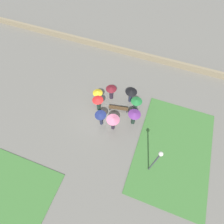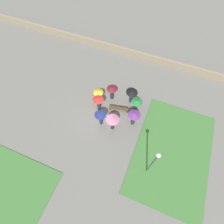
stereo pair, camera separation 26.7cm
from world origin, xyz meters
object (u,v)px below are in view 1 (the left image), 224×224
(park_bench, at_px, (118,108))
(crowd_person_purple, at_px, (134,116))
(crowd_person_pink, at_px, (113,121))
(lamp_post, at_px, (156,160))
(crowd_person_black, at_px, (131,93))
(crowd_person_maroon, at_px, (111,91))
(crowd_person_navy, at_px, (101,117))
(crowd_person_red, at_px, (98,102))
(crowd_person_yellow, at_px, (98,94))
(crowd_person_green, at_px, (136,103))

(park_bench, bearing_deg, crowd_person_purple, 143.90)
(crowd_person_pink, height_order, crowd_person_purple, crowd_person_pink)
(lamp_post, xyz_separation_m, crowd_person_black, (3.60, -6.23, -1.58))
(crowd_person_black, xyz_separation_m, crowd_person_maroon, (2.00, 0.32, -0.13))
(lamp_post, height_order, crowd_person_pink, lamp_post)
(crowd_person_navy, bearing_deg, crowd_person_purple, -97.42)
(crowd_person_navy, height_order, crowd_person_maroon, crowd_person_navy)
(crowd_person_navy, distance_m, crowd_person_red, 1.64)
(crowd_person_purple, relative_size, crowd_person_maroon, 1.07)
(crowd_person_red, relative_size, crowd_person_yellow, 1.02)
(crowd_person_black, bearing_deg, crowd_person_green, -171.73)
(crowd_person_navy, height_order, crowd_person_yellow, crowd_person_yellow)
(crowd_person_black, relative_size, crowd_person_yellow, 0.97)
(crowd_person_red, xyz_separation_m, crowd_person_purple, (-3.70, 0.25, 0.05))
(crowd_person_maroon, bearing_deg, park_bench, -107.48)
(lamp_post, height_order, crowd_person_navy, lamp_post)
(crowd_person_pink, height_order, crowd_person_green, crowd_person_pink)
(crowd_person_navy, xyz_separation_m, crowd_person_maroon, (0.17, -3.22, -0.11))
(park_bench, distance_m, crowd_person_black, 1.96)
(crowd_person_black, distance_m, crowd_person_red, 3.42)
(lamp_post, xyz_separation_m, crowd_person_green, (2.80, -5.30, -1.61))
(lamp_post, xyz_separation_m, crowd_person_red, (6.27, -4.09, -1.62))
(crowd_person_red, height_order, crowd_person_green, crowd_person_red)
(lamp_post, height_order, crowd_person_purple, lamp_post)
(crowd_person_red, distance_m, crowd_person_maroon, 1.95)
(lamp_post, relative_size, crowd_person_navy, 2.48)
(crowd_person_black, distance_m, crowd_person_purple, 2.60)
(crowd_person_maroon, bearing_deg, crowd_person_red, -172.40)
(crowd_person_red, relative_size, crowd_person_green, 1.04)
(lamp_post, bearing_deg, crowd_person_yellow, -36.60)
(lamp_post, distance_m, crowd_person_black, 7.37)
(crowd_person_red, bearing_deg, crowd_person_black, 97.55)
(crowd_person_red, relative_size, crowd_person_purple, 1.01)
(crowd_person_navy, bearing_deg, crowd_person_black, -56.64)
(crowd_person_pink, relative_size, crowd_person_yellow, 1.05)
(crowd_person_purple, bearing_deg, crowd_person_yellow, -79.30)
(park_bench, relative_size, crowd_person_navy, 1.07)
(crowd_person_navy, height_order, crowd_person_purple, crowd_person_purple)
(crowd_person_navy, bearing_deg, crowd_person_pink, -121.96)
(crowd_person_red, bearing_deg, lamp_post, 25.74)
(crowd_person_purple, bearing_deg, crowd_person_navy, -42.24)
(park_bench, relative_size, crowd_person_maroon, 1.13)
(crowd_person_black, xyz_separation_m, crowd_person_pink, (0.60, 3.60, 0.13))
(crowd_person_yellow, height_order, crowd_person_maroon, crowd_person_yellow)
(crowd_person_red, distance_m, crowd_person_yellow, 0.93)
(crowd_person_navy, xyz_separation_m, crowd_person_yellow, (1.22, -2.25, 0.05))
(lamp_post, bearing_deg, crowd_person_pink, -32.08)
(crowd_person_purple, distance_m, crowd_person_maroon, 3.67)
(park_bench, distance_m, crowd_person_maroon, 1.93)
(crowd_person_black, bearing_deg, crowd_person_maroon, 66.30)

